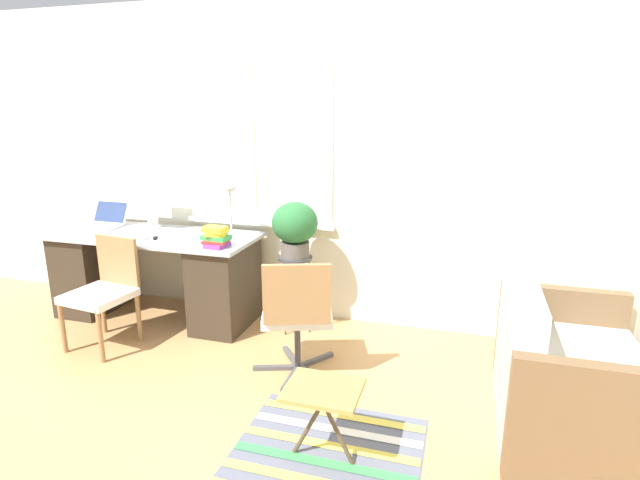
{
  "coord_description": "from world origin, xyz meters",
  "views": [
    {
      "loc": [
        1.87,
        -3.23,
        1.82
      ],
      "look_at": [
        0.85,
        0.18,
        0.87
      ],
      "focal_mm": 28.0,
      "sensor_mm": 36.0,
      "label": 1
    }
  ],
  "objects_px": {
    "monitor": "(148,199)",
    "book_stack": "(216,237)",
    "mouse": "(155,238)",
    "office_chair_swivel": "(297,313)",
    "desk_lamp": "(230,197)",
    "plant_stand": "(295,265)",
    "laptop": "(104,221)",
    "potted_plant": "(295,226)",
    "keyboard": "(128,237)",
    "folding_stool": "(323,395)",
    "couch_loveseat": "(565,379)",
    "desk_chair_wooden": "(105,289)"
  },
  "relations": [
    {
      "from": "couch_loveseat",
      "to": "desk_lamp",
      "type": "bearing_deg",
      "value": 72.62
    },
    {
      "from": "laptop",
      "to": "couch_loveseat",
      "type": "xyz_separation_m",
      "value": [
        3.79,
        -0.84,
        -0.51
      ]
    },
    {
      "from": "monitor",
      "to": "desk_chair_wooden",
      "type": "distance_m",
      "value": 0.95
    },
    {
      "from": "mouse",
      "to": "potted_plant",
      "type": "xyz_separation_m",
      "value": [
        1.15,
        0.22,
        0.13
      ]
    },
    {
      "from": "keyboard",
      "to": "couch_loveseat",
      "type": "xyz_separation_m",
      "value": [
        3.31,
        -0.54,
        -0.47
      ]
    },
    {
      "from": "monitor",
      "to": "desk_lamp",
      "type": "height_order",
      "value": "monitor"
    },
    {
      "from": "desk_lamp",
      "to": "desk_chair_wooden",
      "type": "relative_size",
      "value": 0.56
    },
    {
      "from": "desk_lamp",
      "to": "book_stack",
      "type": "bearing_deg",
      "value": -89.72
    },
    {
      "from": "office_chair_swivel",
      "to": "couch_loveseat",
      "type": "distance_m",
      "value": 1.68
    },
    {
      "from": "desk_chair_wooden",
      "to": "office_chair_swivel",
      "type": "distance_m",
      "value": 1.59
    },
    {
      "from": "couch_loveseat",
      "to": "folding_stool",
      "type": "bearing_deg",
      "value": 118.55
    },
    {
      "from": "monitor",
      "to": "potted_plant",
      "type": "height_order",
      "value": "monitor"
    },
    {
      "from": "desk_lamp",
      "to": "office_chair_swivel",
      "type": "bearing_deg",
      "value": -39.7
    },
    {
      "from": "monitor",
      "to": "book_stack",
      "type": "height_order",
      "value": "monitor"
    },
    {
      "from": "mouse",
      "to": "laptop",
      "type": "bearing_deg",
      "value": 159.18
    },
    {
      "from": "couch_loveseat",
      "to": "plant_stand",
      "type": "relative_size",
      "value": 1.78
    },
    {
      "from": "book_stack",
      "to": "folding_stool",
      "type": "height_order",
      "value": "book_stack"
    },
    {
      "from": "desk_chair_wooden",
      "to": "folding_stool",
      "type": "distance_m",
      "value": 2.17
    },
    {
      "from": "mouse",
      "to": "office_chair_swivel",
      "type": "bearing_deg",
      "value": -18.01
    },
    {
      "from": "keyboard",
      "to": "desk_lamp",
      "type": "xyz_separation_m",
      "value": [
        0.84,
        0.24,
        0.34
      ]
    },
    {
      "from": "folding_stool",
      "to": "monitor",
      "type": "bearing_deg",
      "value": 142.91
    },
    {
      "from": "office_chair_swivel",
      "to": "folding_stool",
      "type": "distance_m",
      "value": 0.9
    },
    {
      "from": "folding_stool",
      "to": "plant_stand",
      "type": "bearing_deg",
      "value": 114.36
    },
    {
      "from": "couch_loveseat",
      "to": "laptop",
      "type": "bearing_deg",
      "value": 77.56
    },
    {
      "from": "laptop",
      "to": "monitor",
      "type": "xyz_separation_m",
      "value": [
        0.45,
        0.06,
        0.22
      ]
    },
    {
      "from": "folding_stool",
      "to": "desk_lamp",
      "type": "bearing_deg",
      "value": 129.93
    },
    {
      "from": "book_stack",
      "to": "office_chair_swivel",
      "type": "relative_size",
      "value": 0.26
    },
    {
      "from": "potted_plant",
      "to": "keyboard",
      "type": "bearing_deg",
      "value": -170.17
    },
    {
      "from": "monitor",
      "to": "couch_loveseat",
      "type": "height_order",
      "value": "monitor"
    },
    {
      "from": "book_stack",
      "to": "couch_loveseat",
      "type": "distance_m",
      "value": 2.58
    },
    {
      "from": "book_stack",
      "to": "desk_lamp",
      "type": "bearing_deg",
      "value": 90.28
    },
    {
      "from": "mouse",
      "to": "desk_lamp",
      "type": "xyz_separation_m",
      "value": [
        0.59,
        0.22,
        0.34
      ]
    },
    {
      "from": "plant_stand",
      "to": "monitor",
      "type": "bearing_deg",
      "value": 175.35
    },
    {
      "from": "plant_stand",
      "to": "desk_lamp",
      "type": "bearing_deg",
      "value": -179.42
    },
    {
      "from": "couch_loveseat",
      "to": "folding_stool",
      "type": "height_order",
      "value": "couch_loveseat"
    },
    {
      "from": "mouse",
      "to": "folding_stool",
      "type": "bearing_deg",
      "value": -34.47
    },
    {
      "from": "book_stack",
      "to": "keyboard",
      "type": "bearing_deg",
      "value": 177.65
    },
    {
      "from": "desk_chair_wooden",
      "to": "potted_plant",
      "type": "height_order",
      "value": "potted_plant"
    },
    {
      "from": "monitor",
      "to": "office_chair_swivel",
      "type": "height_order",
      "value": "monitor"
    },
    {
      "from": "potted_plant",
      "to": "plant_stand",
      "type": "bearing_deg",
      "value": 90.0
    },
    {
      "from": "monitor",
      "to": "desk_lamp",
      "type": "bearing_deg",
      "value": -7.97
    },
    {
      "from": "desk_lamp",
      "to": "laptop",
      "type": "bearing_deg",
      "value": 177.33
    },
    {
      "from": "desk_lamp",
      "to": "book_stack",
      "type": "xyz_separation_m",
      "value": [
        0.0,
        -0.27,
        -0.28
      ]
    },
    {
      "from": "mouse",
      "to": "couch_loveseat",
      "type": "relative_size",
      "value": 0.05
    },
    {
      "from": "monitor",
      "to": "book_stack",
      "type": "xyz_separation_m",
      "value": [
        0.87,
        -0.39,
        -0.19
      ]
    },
    {
      "from": "monitor",
      "to": "folding_stool",
      "type": "relative_size",
      "value": 1.11
    },
    {
      "from": "desk_chair_wooden",
      "to": "office_chair_swivel",
      "type": "bearing_deg",
      "value": 6.03
    },
    {
      "from": "desk_lamp",
      "to": "plant_stand",
      "type": "height_order",
      "value": "desk_lamp"
    },
    {
      "from": "desk_lamp",
      "to": "potted_plant",
      "type": "bearing_deg",
      "value": 0.58
    },
    {
      "from": "keyboard",
      "to": "desk_chair_wooden",
      "type": "xyz_separation_m",
      "value": [
        0.05,
        -0.4,
        -0.31
      ]
    }
  ]
}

